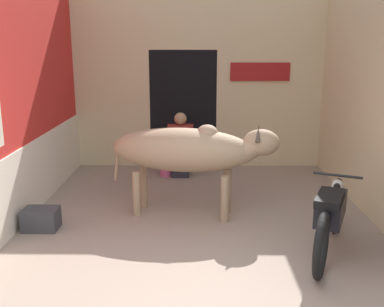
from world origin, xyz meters
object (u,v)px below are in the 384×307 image
at_px(cow, 189,150).
at_px(shopkeeper_seated, 180,143).
at_px(motorcycle_near, 330,215).
at_px(plastic_stool, 167,164).
at_px(crate, 41,219).

relative_size(cow, shopkeeper_seated, 2.04).
relative_size(motorcycle_near, plastic_stool, 4.65).
bearing_deg(cow, crate, -163.87).
distance_m(cow, plastic_stool, 2.06).
xyz_separation_m(motorcycle_near, plastic_stool, (-2.06, 3.05, -0.24)).
bearing_deg(plastic_stool, crate, -121.07).
relative_size(motorcycle_near, shopkeeper_seated, 1.60).
relative_size(cow, plastic_stool, 5.94).
height_order(motorcycle_near, shopkeeper_seated, shopkeeper_seated).
xyz_separation_m(shopkeeper_seated, crate, (-1.72, -2.46, -0.46)).
relative_size(shopkeeper_seated, crate, 2.61).
bearing_deg(motorcycle_near, shopkeeper_seated, 120.58).
bearing_deg(plastic_stool, shopkeeper_seated, 3.99).
bearing_deg(motorcycle_near, cow, 144.52).
height_order(cow, plastic_stool, cow).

